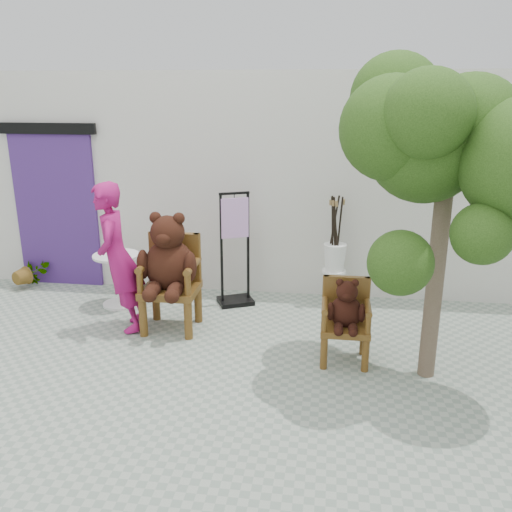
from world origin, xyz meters
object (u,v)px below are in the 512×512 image
(chair_small, at_px, (346,312))
(display_stand, at_px, (235,262))
(person, at_px, (118,258))
(cafe_table, at_px, (117,274))
(chair_big, at_px, (169,265))
(tree, at_px, (441,141))
(stool_bucket, at_px, (335,257))

(chair_small, relative_size, display_stand, 0.61)
(person, relative_size, cafe_table, 2.51)
(chair_small, xyz_separation_m, display_stand, (-1.41, 1.42, 0.04))
(chair_small, height_order, cafe_table, chair_small)
(chair_big, height_order, cafe_table, chair_big)
(tree, bearing_deg, cafe_table, 158.86)
(tree, bearing_deg, person, 167.91)
(chair_big, bearing_deg, chair_small, -14.59)
(chair_big, distance_m, person, 0.59)
(chair_big, xyz_separation_m, display_stand, (0.62, 0.89, -0.22))
(display_stand, bearing_deg, chair_big, -149.65)
(person, xyz_separation_m, tree, (3.35, -0.72, 1.45))
(chair_big, relative_size, chair_small, 1.55)
(stool_bucket, bearing_deg, tree, -66.05)
(chair_big, height_order, person, person)
(stool_bucket, relative_size, tree, 0.47)
(chair_small, xyz_separation_m, cafe_table, (-2.94, 1.15, -0.11))
(person, bearing_deg, cafe_table, -167.08)
(chair_small, relative_size, tree, 0.30)
(chair_small, height_order, tree, tree)
(cafe_table, bearing_deg, stool_bucket, 9.75)
(display_stand, xyz_separation_m, stool_bucket, (1.30, 0.22, 0.06))
(person, relative_size, stool_bucket, 1.22)
(chair_small, xyz_separation_m, stool_bucket, (-0.12, 1.63, 0.10))
(person, xyz_separation_m, stool_bucket, (2.50, 1.19, -0.24))
(chair_big, xyz_separation_m, cafe_table, (-0.91, 0.62, -0.36))
(chair_big, relative_size, display_stand, 0.95)
(cafe_table, bearing_deg, person, -65.25)
(chair_big, distance_m, cafe_table, 1.16)
(cafe_table, relative_size, tree, 0.23)
(chair_big, height_order, stool_bucket, stool_bucket)
(chair_big, xyz_separation_m, chair_small, (2.04, -0.53, -0.26))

